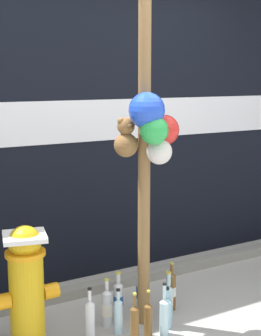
{
  "coord_description": "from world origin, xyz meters",
  "views": [
    {
      "loc": [
        -1.98,
        -2.38,
        1.73
      ],
      "look_at": [
        -0.29,
        0.51,
        1.13
      ],
      "focal_mm": 54.72,
      "sensor_mm": 36.0,
      "label": 1
    }
  ],
  "objects": [
    {
      "name": "bottle_4",
      "position": [
        -0.09,
        0.7,
        0.15
      ],
      "size": [
        0.08,
        0.08,
        0.38
      ],
      "color": "#B2DBEA",
      "rests_on": "ground_plane"
    },
    {
      "name": "bottle_3",
      "position": [
        0.1,
        0.58,
        0.15
      ],
      "size": [
        0.07,
        0.07,
        0.37
      ],
      "color": "brown",
      "rests_on": "ground_plane"
    },
    {
      "name": "litter_0",
      "position": [
        -0.93,
        0.72,
        0.0
      ],
      "size": [
        0.16,
        0.16,
        0.01
      ],
      "primitive_type": "cube",
      "rotation": [
        0.0,
        0.0,
        2.07
      ],
      "color": "silver",
      "rests_on": "ground_plane"
    },
    {
      "name": "bottle_10",
      "position": [
        0.02,
        0.5,
        0.13
      ],
      "size": [
        0.07,
        0.07,
        0.34
      ],
      "color": "#B2DBEA",
      "rests_on": "ground_plane"
    },
    {
      "name": "building_wall",
      "position": [
        -0.0,
        1.57,
        1.58
      ],
      "size": [
        10.0,
        0.21,
        3.16
      ],
      "color": "black",
      "rests_on": "ground_plane"
    },
    {
      "name": "bottle_7",
      "position": [
        -0.33,
        0.62,
        0.16
      ],
      "size": [
        0.07,
        0.07,
        0.37
      ],
      "color": "silver",
      "rests_on": "ground_plane"
    },
    {
      "name": "bottle_1",
      "position": [
        -0.16,
        0.29,
        0.14
      ],
      "size": [
        0.07,
        0.07,
        0.37
      ],
      "color": "#B2DBEA",
      "rests_on": "ground_plane"
    },
    {
      "name": "bottle_0",
      "position": [
        -0.62,
        0.48,
        0.15
      ],
      "size": [
        0.07,
        0.07,
        0.36
      ],
      "color": "silver",
      "rests_on": "ground_plane"
    },
    {
      "name": "bottle_2",
      "position": [
        -0.44,
        0.59,
        0.14
      ],
      "size": [
        0.07,
        0.07,
        0.35
      ],
      "color": "silver",
      "rests_on": "ground_plane"
    },
    {
      "name": "curb_strip",
      "position": [
        0.0,
        1.15,
        0.04
      ],
      "size": [
        8.0,
        0.12,
        0.08
      ],
      "primitive_type": "cube",
      "color": "gray",
      "rests_on": "ground_plane"
    },
    {
      "name": "bottle_9",
      "position": [
        -0.4,
        0.28,
        0.14
      ],
      "size": [
        0.06,
        0.06,
        0.36
      ],
      "color": "brown",
      "rests_on": "ground_plane"
    },
    {
      "name": "bottle_6",
      "position": [
        -0.09,
        0.37,
        0.12
      ],
      "size": [
        0.08,
        0.08,
        0.29
      ],
      "color": "#93CCE0",
      "rests_on": "ground_plane"
    },
    {
      "name": "bottle_8",
      "position": [
        -0.27,
        0.32,
        0.13
      ],
      "size": [
        0.06,
        0.06,
        0.33
      ],
      "color": "brown",
      "rests_on": "ground_plane"
    },
    {
      "name": "bottle_5",
      "position": [
        -0.42,
        0.46,
        0.13
      ],
      "size": [
        0.06,
        0.06,
        0.32
      ],
      "color": "#B2DBEA",
      "rests_on": "ground_plane"
    },
    {
      "name": "fire_hydrant",
      "position": [
        -1.0,
        0.63,
        0.42
      ],
      "size": [
        0.42,
        0.33,
        0.81
      ],
      "color": "gold",
      "rests_on": "ground_plane"
    },
    {
      "name": "memorial_post",
      "position": [
        -0.19,
        0.46,
        1.62
      ],
      "size": [
        0.55,
        0.36,
        2.83
      ],
      "color": "olive",
      "rests_on": "ground_plane"
    }
  ]
}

